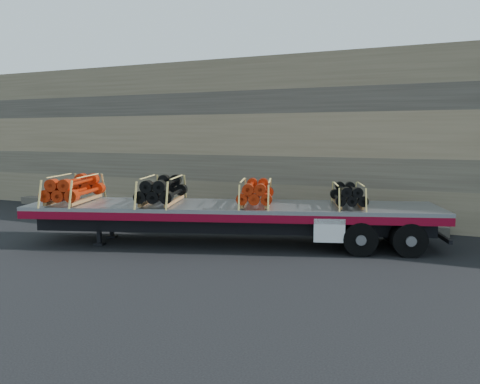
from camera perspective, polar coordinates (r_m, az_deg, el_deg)
The scene contains 7 objects.
ground at distance 16.06m, azimuth -4.05°, elevation -6.37°, with size 120.00×120.00×0.00m, color black.
rock_wall at distance 21.59m, azimuth 3.94°, elevation 6.44°, with size 44.00×3.00×7.00m, color #7A6B54.
trailer at distance 15.92m, azimuth -1.05°, elevation -3.95°, with size 13.71×2.64×1.37m, color #9A9CA1, non-canonical shape.
bundle_front at distance 17.25m, azimuth -19.56°, elevation 0.30°, with size 1.26×2.51×0.89m, color #AA2309, non-canonical shape.
bundle_midfront at distance 16.18m, azimuth -9.46°, elevation 0.16°, with size 1.23×2.46×0.87m, color black, non-canonical shape.
bundle_midrear at distance 15.67m, azimuth 1.97°, elevation -0.12°, with size 1.11×2.23×0.79m, color #AA2309, non-canonical shape.
bundle_rear at distance 15.79m, azimuth 13.04°, elevation -0.41°, with size 0.99×1.98×0.70m, color black, non-canonical shape.
Camera 1 is at (7.27, -13.83, 3.71)m, focal length 35.00 mm.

